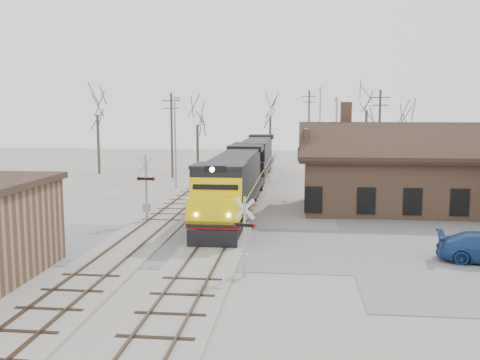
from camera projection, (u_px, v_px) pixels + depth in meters
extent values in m
plane|color=gray|center=(214.00, 246.00, 28.81)|extent=(140.00, 140.00, 0.00)
cube|color=slate|center=(214.00, 246.00, 28.81)|extent=(60.00, 9.00, 0.03)
cube|color=gray|center=(243.00, 199.00, 43.59)|extent=(3.40, 90.00, 0.12)
cube|color=#473323|center=(234.00, 198.00, 43.65)|extent=(0.08, 90.00, 0.14)
cube|color=#473323|center=(252.00, 198.00, 43.50)|extent=(0.08, 90.00, 0.14)
cube|color=gray|center=(189.00, 198.00, 44.07)|extent=(3.40, 90.00, 0.12)
cube|color=#473323|center=(180.00, 197.00, 44.14)|extent=(0.08, 90.00, 0.14)
cube|color=#473323|center=(197.00, 197.00, 43.98)|extent=(0.08, 90.00, 0.14)
cube|color=#8B6348|center=(401.00, 183.00, 39.09)|extent=(14.00, 8.00, 4.00)
cube|color=black|center=(403.00, 154.00, 38.81)|extent=(15.20, 9.20, 0.30)
cube|color=black|center=(410.00, 142.00, 36.42)|extent=(15.00, 4.71, 2.66)
cube|color=black|center=(397.00, 139.00, 40.95)|extent=(15.00, 4.71, 2.66)
cube|color=#8B6348|center=(346.00, 117.00, 40.37)|extent=(0.80, 0.80, 2.20)
cube|color=black|center=(222.00, 225.00, 31.58)|extent=(2.40, 3.84, 0.96)
cube|color=black|center=(243.00, 193.00, 43.89)|extent=(2.40, 3.84, 0.96)
cube|color=black|center=(234.00, 196.00, 37.64)|extent=(2.88, 19.22, 0.34)
cube|color=maroon|center=(234.00, 199.00, 37.67)|extent=(2.90, 19.22, 0.12)
cube|color=black|center=(236.00, 173.00, 38.63)|extent=(2.50, 13.93, 2.69)
cube|color=black|center=(219.00, 190.00, 30.44)|extent=(2.88, 2.69, 2.69)
cube|color=yellow|center=(215.00, 209.00, 28.93)|extent=(2.88, 1.73, 1.35)
cube|color=black|center=(212.00, 239.00, 28.17)|extent=(2.69, 0.25, 0.96)
cylinder|color=#FFF2CC|center=(212.00, 170.00, 27.77)|extent=(0.27, 0.10, 0.27)
cube|color=black|center=(251.00, 181.00, 51.02)|extent=(2.40, 3.84, 0.96)
cube|color=black|center=(260.00, 167.00, 63.33)|extent=(2.40, 3.84, 0.96)
cube|color=black|center=(256.00, 167.00, 57.07)|extent=(2.88, 19.22, 0.34)
cube|color=maroon|center=(256.00, 168.00, 57.10)|extent=(2.90, 19.22, 0.12)
cube|color=black|center=(257.00, 152.00, 58.06)|extent=(2.50, 13.93, 2.69)
cube|color=black|center=(250.00, 159.00, 49.87)|extent=(2.88, 2.69, 2.69)
cube|color=black|center=(249.00, 169.00, 48.37)|extent=(2.88, 1.73, 1.35)
cube|color=black|center=(248.00, 186.00, 47.60)|extent=(2.69, 0.25, 0.96)
cylinder|color=#A5A8AD|center=(245.00, 237.00, 23.33)|extent=(0.13, 0.13, 3.58)
cube|color=silver|center=(245.00, 209.00, 23.16)|extent=(0.92, 0.26, 0.94)
cube|color=silver|center=(245.00, 209.00, 23.16)|extent=(0.92, 0.26, 0.94)
cube|color=black|center=(245.00, 225.00, 23.26)|extent=(0.82, 0.33, 0.13)
cylinder|color=#B20C0C|center=(236.00, 224.00, 23.39)|extent=(0.23, 0.13, 0.21)
cylinder|color=#B20C0C|center=(253.00, 226.00, 23.12)|extent=(0.23, 0.13, 0.21)
cube|color=#A5A8AD|center=(245.00, 259.00, 23.45)|extent=(0.36, 0.27, 0.45)
cylinder|color=#A5A8AD|center=(146.00, 189.00, 34.61)|extent=(0.16, 0.16, 4.44)
cube|color=silver|center=(146.00, 165.00, 34.41)|extent=(1.16, 0.14, 1.16)
cube|color=silver|center=(146.00, 165.00, 34.41)|extent=(1.16, 0.14, 1.16)
cube|color=black|center=(146.00, 179.00, 34.52)|extent=(1.01, 0.24, 0.17)
cylinder|color=#B20C0C|center=(153.00, 179.00, 34.42)|extent=(0.27, 0.10, 0.27)
cylinder|color=#B20C0C|center=(139.00, 179.00, 34.62)|extent=(0.27, 0.10, 0.27)
cube|color=#A5A8AD|center=(147.00, 207.00, 34.77)|extent=(0.44, 0.33, 0.55)
cylinder|color=#A5A8AD|center=(175.00, 143.00, 49.54)|extent=(0.18, 0.18, 8.56)
cylinder|color=#A5A8AD|center=(177.00, 97.00, 49.89)|extent=(0.12, 1.80, 0.12)
cube|color=#A5A8AD|center=(179.00, 99.00, 50.69)|extent=(0.25, 0.50, 0.12)
cylinder|color=#A5A8AD|center=(336.00, 145.00, 47.40)|extent=(0.18, 0.18, 8.41)
cylinder|color=#A5A8AD|center=(336.00, 99.00, 47.75)|extent=(0.12, 1.80, 0.12)
cube|color=#A5A8AD|center=(336.00, 100.00, 48.55)|extent=(0.25, 0.50, 0.12)
cylinder|color=#A5A8AD|center=(320.00, 131.00, 59.96)|extent=(0.18, 0.18, 9.87)
cylinder|color=#A5A8AD|center=(320.00, 88.00, 60.22)|extent=(0.12, 1.80, 0.12)
cube|color=#A5A8AD|center=(320.00, 89.00, 61.02)|extent=(0.25, 0.50, 0.12)
cylinder|color=#382D23|center=(172.00, 136.00, 57.25)|extent=(0.24, 0.24, 9.08)
cube|color=#382D23|center=(171.00, 101.00, 56.76)|extent=(2.00, 0.10, 0.10)
cube|color=#382D23|center=(171.00, 108.00, 56.86)|extent=(1.60, 0.10, 0.10)
cylinder|color=#382D23|center=(309.00, 127.00, 74.61)|extent=(0.24, 0.24, 9.97)
cube|color=#382D23|center=(309.00, 96.00, 74.06)|extent=(2.00, 0.10, 0.10)
cube|color=#382D23|center=(309.00, 102.00, 74.17)|extent=(1.60, 0.10, 0.10)
cylinder|color=#382D23|center=(379.00, 135.00, 56.07)|extent=(0.24, 0.24, 9.39)
cube|color=#382D23|center=(380.00, 97.00, 55.56)|extent=(2.00, 0.10, 0.10)
cube|color=#382D23|center=(380.00, 105.00, 55.66)|extent=(1.60, 0.10, 0.10)
cylinder|color=#382D23|center=(98.00, 144.00, 61.21)|extent=(0.32, 0.32, 6.74)
cylinder|color=#382D23|center=(198.00, 147.00, 65.20)|extent=(0.32, 0.32, 5.51)
cylinder|color=#382D23|center=(270.00, 140.00, 72.95)|extent=(0.32, 0.32, 6.45)
cylinder|color=#382D23|center=(366.00, 139.00, 66.87)|extent=(0.32, 0.32, 7.29)
cylinder|color=#382D23|center=(406.00, 150.00, 63.14)|extent=(0.32, 0.32, 5.11)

